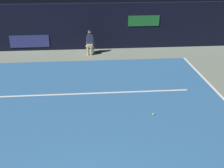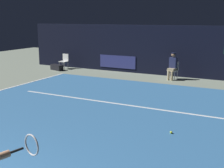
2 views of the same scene
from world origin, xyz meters
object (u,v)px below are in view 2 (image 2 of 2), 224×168
(tennis_ball, at_px, (171,132))
(equipment_bag, at_px, (57,67))
(courtside_chair_near, at_px, (64,60))
(line_judge_on_chair, at_px, (173,66))

(tennis_ball, xyz_separation_m, equipment_bag, (-8.77, 6.67, 0.11))
(courtside_chair_near, relative_size, tennis_ball, 12.94)
(equipment_bag, bearing_deg, courtside_chair_near, 96.42)
(line_judge_on_chair, height_order, equipment_bag, line_judge_on_chair)
(line_judge_on_chair, relative_size, tennis_ball, 19.41)
(tennis_ball, bearing_deg, equipment_bag, 142.75)
(equipment_bag, bearing_deg, line_judge_on_chair, 19.66)
(tennis_ball, bearing_deg, line_judge_on_chair, 106.17)
(courtside_chair_near, bearing_deg, tennis_ball, -40.03)
(line_judge_on_chair, xyz_separation_m, equipment_bag, (-6.73, -0.36, -0.53))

